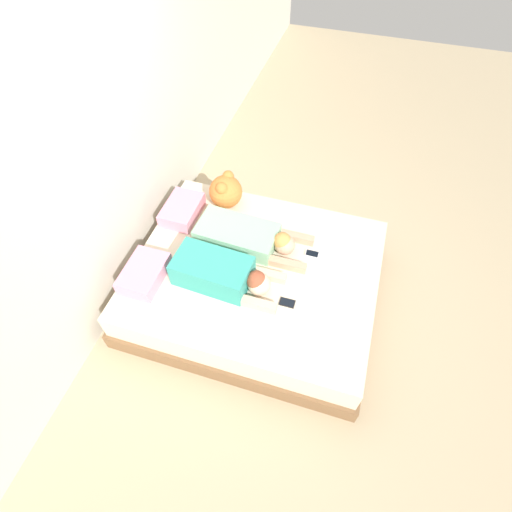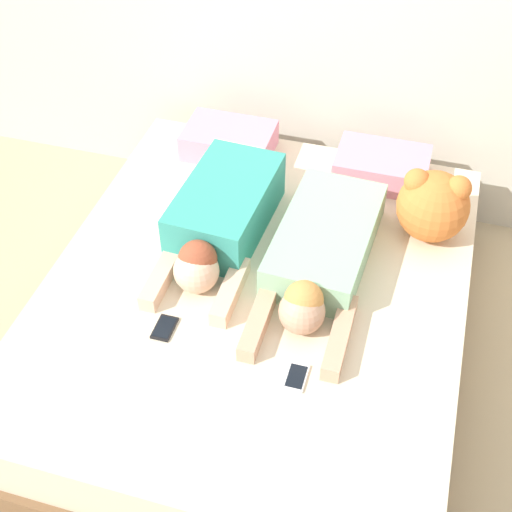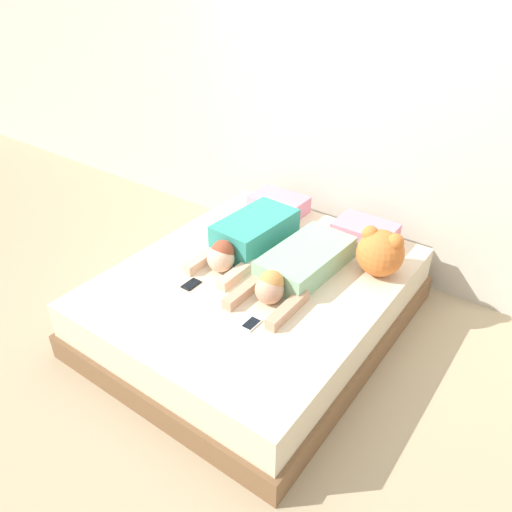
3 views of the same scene
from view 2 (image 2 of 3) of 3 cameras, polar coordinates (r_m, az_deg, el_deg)
ground_plane at (r=3.31m, az=0.00°, el=-7.31°), size 12.00×12.00×0.00m
bed at (r=3.15m, az=0.00°, el=-4.86°), size 1.78×2.12×0.44m
pillow_head_left at (r=3.65m, az=-2.17°, el=9.22°), size 0.44×0.30×0.14m
pillow_head_right at (r=3.52m, az=10.03°, el=7.08°), size 0.44×0.30×0.14m
person_left at (r=3.11m, az=-2.89°, el=2.94°), size 0.39×0.91×0.23m
person_right at (r=2.99m, az=5.17°, el=0.05°), size 0.41×1.03×0.21m
cell_phone_left at (r=2.83m, az=-7.32°, el=-5.72°), size 0.08×0.12×0.01m
cell_phone_right at (r=2.67m, az=3.24°, el=-9.65°), size 0.08×0.12×0.01m
plush_toy at (r=3.18m, az=13.99°, el=4.01°), size 0.32×0.32×0.33m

